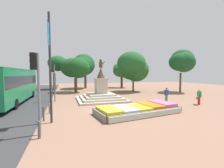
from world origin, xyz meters
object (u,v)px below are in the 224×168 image
Objects in this scene: traffic_light_mid_block at (53,76)px; pedestrian_crossing_plaza at (166,94)px; banner_pole at (50,65)px; kerb_bollard_mid_b at (49,108)px; pedestrian_with_handbag at (199,96)px; city_bus at (12,84)px; kerb_bollard_mid_a at (44,113)px; kerb_bollard_south at (39,129)px; traffic_light_near_crossing at (36,78)px; flower_planter at (139,110)px; statue_monument at (101,94)px.

traffic_light_mid_block is 2.55× the size of pedestrian_crossing_plaza.
kerb_bollard_mid_b is at bearing 97.64° from banner_pole.
banner_pole reaches higher than pedestrian_with_handbag.
banner_pole is (0.31, -7.53, 0.73)m from traffic_light_mid_block.
city_bus is 16.00m from pedestrian_crossing_plaza.
city_bus is 11.75× the size of kerb_bollard_mid_a.
kerb_bollard_south is at bearing -164.59° from pedestrian_with_handbag.
traffic_light_near_crossing is 10.35m from city_bus.
city_bus is (-4.27, 7.83, -1.50)m from banner_pole.
flower_planter is at bearing -35.59° from city_bus.
kerb_bollard_south is (-5.13, -9.20, -0.26)m from statue_monument.
flower_planter is 7.02m from kerb_bollard_south.
traffic_light_mid_block is at bearing 173.68° from statue_monument.
banner_pole is 0.59× the size of city_bus.
flower_planter is 6.76m from statue_monument.
pedestrian_crossing_plaza is (6.34, -3.38, 0.19)m from statue_monument.
city_bus is 14.93× the size of kerb_bollard_mid_b.
traffic_light_near_crossing is (-6.65, -2.13, 2.49)m from flower_planter.
banner_pole is at bearing -61.41° from city_bus.
kerb_bollard_mid_b is (0.03, 4.63, -0.05)m from kerb_bollard_south.
traffic_light_mid_block is 10.04m from kerb_bollard_south.
city_bus is 6.91m from kerb_bollard_mid_b.
statue_monument reaches higher than city_bus.
pedestrian_crossing_plaza is (11.61, 5.36, -1.89)m from traffic_light_near_crossing.
banner_pole is 11.98m from pedestrian_crossing_plaza.
statue_monument is 6.32× the size of kerb_bollard_south.
flower_planter is at bearing 3.38° from banner_pole.
traffic_light_near_crossing is 1.97m from banner_pole.
traffic_light_near_crossing is at bearing -162.22° from flower_planter.
traffic_light_mid_block is (-5.09, 0.56, 2.07)m from statue_monument.
pedestrian_crossing_plaza is at bearing 14.75° from kerb_bollard_mid_a.
flower_planter is 12.95m from city_bus.
banner_pole is 4.25× the size of pedestrian_crossing_plaza.
kerb_bollard_south is at bearing -153.10° from pedestrian_crossing_plaza.
city_bus is 7.23× the size of pedestrian_with_handbag.
kerb_bollard_mid_a is (-0.15, 2.76, 0.06)m from kerb_bollard_south.
statue_monument is 6.85m from kerb_bollard_mid_b.
kerb_bollard_mid_b is (-6.49, 2.04, 0.11)m from flower_planter.
flower_planter is 6.97m from banner_pole.
pedestrian_crossing_plaza is at bearing -19.01° from traffic_light_mid_block.
traffic_light_near_crossing is at bearing -89.57° from kerb_bollard_mid_a.
pedestrian_crossing_plaza reaches higher than kerb_bollard_mid_a.
traffic_light_mid_block is 4.75× the size of kerb_bollard_south.
statue_monument is at bearing 41.85° from kerb_bollard_mid_b.
traffic_light_near_crossing is at bearing -155.21° from pedestrian_crossing_plaza.
kerb_bollard_south is (3.92, -10.06, -1.56)m from city_bus.
kerb_bollard_mid_a is at bearing -91.56° from traffic_light_mid_block.
flower_planter is at bearing 17.78° from traffic_light_near_crossing.
pedestrian_with_handbag is at bearing -23.70° from traffic_light_mid_block.
flower_planter is 0.60× the size of city_bus.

